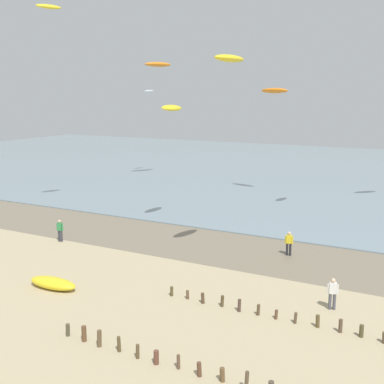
# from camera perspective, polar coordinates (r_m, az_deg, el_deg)

# --- Properties ---
(wet_sand_strip) EXTENTS (120.00, 7.72, 0.01)m
(wet_sand_strip) POSITION_cam_1_polar(r_m,az_deg,el_deg) (35.24, 3.13, -6.60)
(wet_sand_strip) COLOR #7A6D59
(wet_sand_strip) RESTS_ON ground
(sea) EXTENTS (160.00, 70.00, 0.10)m
(sea) POSITION_cam_1_polar(r_m,az_deg,el_deg) (71.61, 16.03, 2.28)
(sea) COLOR gray
(sea) RESTS_ON ground
(groyne_mid) EXTENTS (14.91, 0.38, 0.81)m
(groyne_mid) POSITION_cam_1_polar(r_m,az_deg,el_deg) (19.93, 2.32, -20.61)
(groyne_mid) COLOR #4A4531
(groyne_mid) RESTS_ON ground
(groyne_far) EXTENTS (12.24, 0.37, 0.67)m
(groyne_far) POSITION_cam_1_polar(r_m,az_deg,el_deg) (24.67, 11.36, -14.31)
(groyne_far) COLOR #4D4327
(groyne_far) RESTS_ON ground
(person_mid_beach) EXTENTS (0.55, 0.32, 1.71)m
(person_mid_beach) POSITION_cam_1_polar(r_m,az_deg,el_deg) (26.19, 16.47, -11.49)
(person_mid_beach) COLOR #4C4C56
(person_mid_beach) RESTS_ON ground
(person_by_waterline) EXTENTS (0.56, 0.28, 1.71)m
(person_by_waterline) POSITION_cam_1_polar(r_m,az_deg,el_deg) (33.86, 11.51, -5.96)
(person_by_waterline) COLOR #232328
(person_by_waterline) RESTS_ON ground
(person_left_flank) EXTENTS (0.57, 0.26, 1.71)m
(person_left_flank) POSITION_cam_1_polar(r_m,az_deg,el_deg) (37.61, -15.51, -4.39)
(person_left_flank) COLOR #383842
(person_left_flank) RESTS_ON ground
(grounded_kite) EXTENTS (3.19, 1.23, 0.63)m
(grounded_kite) POSITION_cam_1_polar(r_m,az_deg,el_deg) (29.08, -16.30, -10.41)
(grounded_kite) COLOR yellow
(grounded_kite) RESTS_ON ground
(kite_aloft_1) EXTENTS (2.88, 3.68, 0.66)m
(kite_aloft_1) POSITION_cam_1_polar(r_m,az_deg,el_deg) (61.45, -4.11, 14.97)
(kite_aloft_1) COLOR orange
(kite_aloft_2) EXTENTS (1.15, 2.67, 0.69)m
(kite_aloft_2) POSITION_cam_1_polar(r_m,az_deg,el_deg) (39.13, -2.44, 10.02)
(kite_aloft_2) COLOR yellow
(kite_aloft_4) EXTENTS (1.71, 2.42, 0.57)m
(kite_aloft_4) POSITION_cam_1_polar(r_m,az_deg,el_deg) (45.90, -16.78, 20.47)
(kite_aloft_4) COLOR yellow
(kite_aloft_5) EXTENTS (1.50, 2.95, 0.52)m
(kite_aloft_5) POSITION_cam_1_polar(r_m,az_deg,el_deg) (29.73, 4.50, 15.64)
(kite_aloft_5) COLOR yellow
(kite_aloft_6) EXTENTS (0.93, 1.88, 0.45)m
(kite_aloft_6) POSITION_cam_1_polar(r_m,az_deg,el_deg) (65.50, -5.13, 11.92)
(kite_aloft_6) COLOR white
(kite_aloft_7) EXTENTS (3.41, 1.95, 0.75)m
(kite_aloft_7) POSITION_cam_1_polar(r_m,az_deg,el_deg) (52.04, 9.83, 11.86)
(kite_aloft_7) COLOR orange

